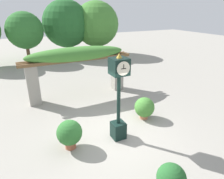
{
  "coord_description": "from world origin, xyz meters",
  "views": [
    {
      "loc": [
        -2.78,
        -5.45,
        4.31
      ],
      "look_at": [
        0.08,
        0.36,
        1.68
      ],
      "focal_mm": 32.0,
      "sensor_mm": 36.0,
      "label": 1
    }
  ],
  "objects_px": {
    "pedestal_clock": "(119,96)",
    "potted_plant_near_right": "(171,179)",
    "potted_plant_far_left": "(70,133)",
    "potted_plant_near_left": "(144,108)"
  },
  "relations": [
    {
      "from": "pedestal_clock",
      "to": "potted_plant_far_left",
      "type": "xyz_separation_m",
      "value": [
        -1.69,
        0.19,
        -1.07
      ]
    },
    {
      "from": "potted_plant_near_right",
      "to": "pedestal_clock",
      "type": "bearing_deg",
      "value": 90.62
    },
    {
      "from": "pedestal_clock",
      "to": "potted_plant_far_left",
      "type": "relative_size",
      "value": 3.04
    },
    {
      "from": "potted_plant_near_left",
      "to": "potted_plant_far_left",
      "type": "xyz_separation_m",
      "value": [
        -3.3,
        -0.53,
        0.06
      ]
    },
    {
      "from": "potted_plant_near_right",
      "to": "potted_plant_far_left",
      "type": "xyz_separation_m",
      "value": [
        -1.72,
        2.86,
        0.07
      ]
    },
    {
      "from": "potted_plant_far_left",
      "to": "potted_plant_near_right",
      "type": "bearing_deg",
      "value": -59.05
    },
    {
      "from": "pedestal_clock",
      "to": "potted_plant_near_right",
      "type": "relative_size",
      "value": 3.44
    },
    {
      "from": "pedestal_clock",
      "to": "potted_plant_near_right",
      "type": "height_order",
      "value": "pedestal_clock"
    },
    {
      "from": "potted_plant_near_right",
      "to": "potted_plant_far_left",
      "type": "relative_size",
      "value": 0.88
    },
    {
      "from": "pedestal_clock",
      "to": "potted_plant_far_left",
      "type": "height_order",
      "value": "pedestal_clock"
    }
  ]
}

